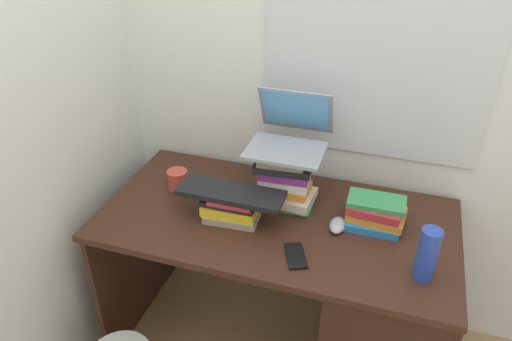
# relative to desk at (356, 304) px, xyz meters

# --- Properties ---
(wall_back) EXTENTS (6.00, 0.06, 2.60)m
(wall_back) POSITION_rel_desk_xyz_m (-0.36, 0.43, 0.89)
(wall_back) COLOR silver
(wall_back) RESTS_ON ground
(wall_left) EXTENTS (0.05, 6.00, 2.60)m
(wall_left) POSITION_rel_desk_xyz_m (-1.21, 0.03, 0.89)
(wall_left) COLOR silver
(wall_left) RESTS_ON ground
(desk) EXTENTS (1.42, 0.72, 0.76)m
(desk) POSITION_rel_desk_xyz_m (0.00, 0.00, 0.00)
(desk) COLOR #381E14
(desk) RESTS_ON ground
(book_stack_tall) EXTENTS (0.26, 0.18, 0.24)m
(book_stack_tall) POSITION_rel_desk_xyz_m (-0.36, 0.14, 0.46)
(book_stack_tall) COLOR #338C4C
(book_stack_tall) RESTS_ON desk
(book_stack_keyboard_riser) EXTENTS (0.23, 0.15, 0.11)m
(book_stack_keyboard_riser) POSITION_rel_desk_xyz_m (-0.53, -0.03, 0.40)
(book_stack_keyboard_riser) COLOR gray
(book_stack_keyboard_riser) RESTS_ON desk
(book_stack_side) EXTENTS (0.23, 0.17, 0.12)m
(book_stack_side) POSITION_rel_desk_xyz_m (0.02, 0.10, 0.40)
(book_stack_side) COLOR #2672B2
(book_stack_side) RESTS_ON desk
(laptop) EXTENTS (0.30, 0.32, 0.22)m
(laptop) POSITION_rel_desk_xyz_m (-0.36, 0.20, 0.64)
(laptop) COLOR gray
(laptop) RESTS_ON book_stack_tall
(keyboard) EXTENTS (0.42, 0.14, 0.02)m
(keyboard) POSITION_rel_desk_xyz_m (-0.53, -0.04, 0.47)
(keyboard) COLOR black
(keyboard) RESTS_ON book_stack_keyboard_riser
(computer_mouse) EXTENTS (0.06, 0.10, 0.04)m
(computer_mouse) POSITION_rel_desk_xyz_m (-0.12, 0.02, 0.36)
(computer_mouse) COLOR #A5A8AD
(computer_mouse) RESTS_ON desk
(mug) EXTENTS (0.12, 0.09, 0.09)m
(mug) POSITION_rel_desk_xyz_m (-0.83, 0.10, 0.39)
(mug) COLOR #B23F33
(mug) RESTS_ON desk
(water_bottle) EXTENTS (0.07, 0.07, 0.20)m
(water_bottle) POSITION_rel_desk_xyz_m (0.21, -0.14, 0.45)
(water_bottle) COLOR #263FA5
(water_bottle) RESTS_ON desk
(cell_phone) EXTENTS (0.11, 0.15, 0.01)m
(cell_phone) POSITION_rel_desk_xyz_m (-0.23, -0.18, 0.35)
(cell_phone) COLOR black
(cell_phone) RESTS_ON desk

